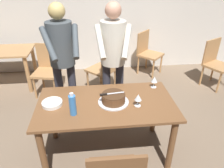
{
  "coord_description": "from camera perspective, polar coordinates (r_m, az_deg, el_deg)",
  "views": [
    {
      "loc": [
        -0.13,
        -1.92,
        2.06
      ],
      "look_at": [
        0.08,
        0.14,
        0.9
      ],
      "focal_mm": 33.59,
      "sensor_mm": 36.0,
      "label": 1
    }
  ],
  "objects": [
    {
      "name": "main_dining_table",
      "position": [
        2.4,
        -1.59,
        -7.39
      ],
      "size": [
        1.52,
        0.81,
        0.75
      ],
      "color": "brown",
      "rests_on": "ground_plane"
    },
    {
      "name": "cake_knife",
      "position": [
        2.25,
        -1.38,
        -2.79
      ],
      "size": [
        0.27,
        0.05,
        0.02
      ],
      "color": "silver",
      "rests_on": "cake_on_platter"
    },
    {
      "name": "person_standing_beside",
      "position": [
        2.78,
        -13.41,
        7.59
      ],
      "size": [
        0.47,
        0.58,
        1.72
      ],
      "color": "#2D2D38",
      "rests_on": "ground_plane"
    },
    {
      "name": "wine_glass_far",
      "position": [
        2.24,
        7.14,
        -3.71
      ],
      "size": [
        0.08,
        0.08,
        0.14
      ],
      "color": "silver",
      "rests_on": "main_dining_table"
    },
    {
      "name": "cake_on_platter",
      "position": [
        2.3,
        0.39,
        -3.95
      ],
      "size": [
        0.34,
        0.34,
        0.11
      ],
      "color": "silver",
      "rests_on": "main_dining_table"
    },
    {
      "name": "background_table",
      "position": [
        4.4,
        -26.96,
        6.21
      ],
      "size": [
        1.0,
        0.7,
        0.74
      ],
      "color": "tan",
      "rests_on": "ground_plane"
    },
    {
      "name": "background_chair_2",
      "position": [
        3.92,
        -17.08,
        4.24
      ],
      "size": [
        0.52,
        0.52,
        0.9
      ],
      "color": "tan",
      "rests_on": "ground_plane"
    },
    {
      "name": "back_wall",
      "position": [
        4.58,
        -4.49,
        20.14
      ],
      "size": [
        10.0,
        0.12,
        2.7
      ],
      "primitive_type": "cube",
      "color": "silver",
      "rests_on": "ground_plane"
    },
    {
      "name": "background_chair_0",
      "position": [
        3.76,
        -2.08,
        4.51
      ],
      "size": [
        0.62,
        0.62,
        0.9
      ],
      "color": "tan",
      "rests_on": "ground_plane"
    },
    {
      "name": "person_cutting_cake",
      "position": [
        2.74,
        0.29,
        8.09
      ],
      "size": [
        0.47,
        0.56,
        1.72
      ],
      "color": "#2D2D38",
      "rests_on": "ground_plane"
    },
    {
      "name": "wine_glass_near",
      "position": [
        2.62,
        11.46,
        1.13
      ],
      "size": [
        0.08,
        0.08,
        0.14
      ],
      "color": "silver",
      "rests_on": "main_dining_table"
    },
    {
      "name": "background_chair_3",
      "position": [
        4.46,
        26.33,
        5.45
      ],
      "size": [
        0.6,
        0.6,
        0.9
      ],
      "color": "tan",
      "rests_on": "ground_plane"
    },
    {
      "name": "water_bottle",
      "position": [
        2.13,
        -10.68,
        -5.59
      ],
      "size": [
        0.07,
        0.07,
        0.25
      ],
      "color": "#387AC6",
      "rests_on": "main_dining_table"
    },
    {
      "name": "plate_stack",
      "position": [
        2.37,
        -15.96,
        -5.05
      ],
      "size": [
        0.22,
        0.22,
        0.04
      ],
      "color": "white",
      "rests_on": "main_dining_table"
    },
    {
      "name": "background_chair_1",
      "position": [
        4.59,
        9.67,
        8.76
      ],
      "size": [
        0.62,
        0.62,
        0.9
      ],
      "color": "tan",
      "rests_on": "ground_plane"
    },
    {
      "name": "ground_plane",
      "position": [
        2.82,
        -1.41,
        -17.77
      ],
      "size": [
        14.0,
        14.0,
        0.0
      ],
      "primitive_type": "plane",
      "color": "#7A6651"
    }
  ]
}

